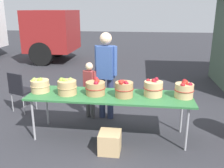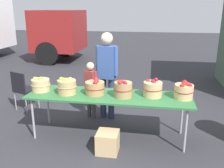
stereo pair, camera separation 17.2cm
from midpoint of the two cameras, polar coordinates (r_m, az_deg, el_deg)
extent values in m
plane|color=#2D2D33|center=(4.42, -1.67, -11.75)|extent=(40.00, 40.00, 0.00)
cube|color=#2D6B38|center=(4.12, -1.75, -2.75)|extent=(2.70, 0.76, 0.03)
cylinder|color=#99999E|center=(4.36, -18.70, -7.84)|extent=(0.04, 0.04, 0.72)
cylinder|color=#99999E|center=(3.98, 15.57, -9.98)|extent=(0.04, 0.04, 0.72)
cylinder|color=#99999E|center=(4.86, -15.65, -4.98)|extent=(0.04, 0.04, 0.72)
cylinder|color=#99999E|center=(4.52, 14.60, -6.56)|extent=(0.04, 0.04, 0.72)
cylinder|color=tan|center=(4.44, -17.20, -0.43)|extent=(0.31, 0.31, 0.21)
torus|color=tan|center=(4.44, -17.21, -0.30)|extent=(0.33, 0.33, 0.01)
sphere|color=#7AA833|center=(4.40, -17.37, 0.83)|extent=(0.08, 0.08, 0.08)
sphere|color=#7AA833|center=(4.41, -17.11, 1.02)|extent=(0.06, 0.06, 0.06)
sphere|color=#8CB738|center=(4.40, -18.70, 0.64)|extent=(0.07, 0.07, 0.07)
sphere|color=#9EC647|center=(4.48, -18.42, 0.91)|extent=(0.08, 0.08, 0.08)
cylinder|color=tan|center=(4.20, -11.38, -0.79)|extent=(0.31, 0.31, 0.23)
torus|color=tan|center=(4.19, -11.39, -0.64)|extent=(0.33, 0.33, 0.01)
sphere|color=#7AA833|center=(4.18, -12.18, 0.86)|extent=(0.07, 0.07, 0.07)
sphere|color=#7AA833|center=(4.16, -11.76, 0.55)|extent=(0.07, 0.07, 0.07)
sphere|color=#8CB738|center=(4.20, -12.67, 0.92)|extent=(0.08, 0.08, 0.08)
sphere|color=#9EC647|center=(4.21, -10.67, 0.94)|extent=(0.08, 0.08, 0.08)
cylinder|color=#A87F51|center=(4.13, -4.99, -0.97)|extent=(0.32, 0.32, 0.21)
torus|color=maroon|center=(4.12, -5.00, -0.83)|extent=(0.34, 0.34, 0.01)
sphere|color=#B22319|center=(4.05, -4.77, 0.45)|extent=(0.07, 0.07, 0.07)
sphere|color=#B22319|center=(4.07, -4.66, 0.61)|extent=(0.07, 0.07, 0.07)
sphere|color=#B22319|center=(4.09, -4.62, 0.72)|extent=(0.08, 0.08, 0.08)
sphere|color=maroon|center=(3.99, -4.93, 0.07)|extent=(0.08, 0.08, 0.08)
sphere|color=maroon|center=(4.20, -4.85, 1.15)|extent=(0.08, 0.08, 0.08)
sphere|color=maroon|center=(4.12, -4.78, 0.47)|extent=(0.07, 0.07, 0.07)
sphere|color=maroon|center=(4.09, -4.60, 0.51)|extent=(0.07, 0.07, 0.07)
cylinder|color=#A87F51|center=(4.00, 1.55, -1.27)|extent=(0.29, 0.29, 0.24)
torus|color=maroon|center=(4.00, 1.55, -1.10)|extent=(0.31, 0.31, 0.01)
sphere|color=maroon|center=(3.93, 1.86, 0.36)|extent=(0.07, 0.07, 0.07)
sphere|color=maroon|center=(3.94, 1.13, 0.06)|extent=(0.07, 0.07, 0.07)
sphere|color=#B22319|center=(3.98, 0.69, 0.45)|extent=(0.07, 0.07, 0.07)
sphere|color=#B22319|center=(4.02, 1.20, 0.51)|extent=(0.07, 0.07, 0.07)
sphere|color=maroon|center=(3.89, 2.08, 0.06)|extent=(0.06, 0.06, 0.06)
sphere|color=#B22319|center=(3.87, 0.83, 0.27)|extent=(0.07, 0.07, 0.07)
cylinder|color=tan|center=(4.08, 8.24, -1.08)|extent=(0.30, 0.30, 0.24)
torus|color=maroon|center=(4.08, 8.25, -0.92)|extent=(0.32, 0.32, 0.01)
sphere|color=maroon|center=(4.12, 8.97, 1.09)|extent=(0.07, 0.07, 0.07)
sphere|color=maroon|center=(4.04, 8.27, 0.75)|extent=(0.07, 0.07, 0.07)
sphere|color=maroon|center=(4.03, 8.57, 0.29)|extent=(0.07, 0.07, 0.07)
sphere|color=maroon|center=(4.09, 7.11, 0.70)|extent=(0.07, 0.07, 0.07)
cylinder|color=tan|center=(4.11, 15.01, -1.48)|extent=(0.29, 0.29, 0.23)
torus|color=maroon|center=(4.10, 15.02, -1.33)|extent=(0.31, 0.31, 0.01)
sphere|color=#B22319|center=(4.07, 15.13, 0.05)|extent=(0.07, 0.07, 0.07)
sphere|color=maroon|center=(3.98, 14.68, -0.31)|extent=(0.07, 0.07, 0.07)
sphere|color=#B22319|center=(4.04, 16.02, -0.24)|extent=(0.08, 0.08, 0.08)
sphere|color=maroon|center=(4.03, 16.27, -0.17)|extent=(0.08, 0.08, 0.08)
sphere|color=maroon|center=(4.17, 15.14, 0.58)|extent=(0.08, 0.08, 0.08)
sphere|color=#B22319|center=(4.10, 15.42, 0.44)|extent=(0.07, 0.07, 0.07)
sphere|color=#B22319|center=(4.12, 14.99, 0.25)|extent=(0.07, 0.07, 0.07)
cylinder|color=#262D4C|center=(4.92, -1.39, -3.36)|extent=(0.12, 0.12, 0.83)
cylinder|color=#262D4C|center=(4.98, -3.27, -3.14)|extent=(0.12, 0.12, 0.83)
cube|color=#334C8C|center=(4.75, -2.44, 5.01)|extent=(0.35, 0.28, 0.62)
sphere|color=beige|center=(4.67, -2.51, 10.37)|extent=(0.22, 0.22, 0.22)
cylinder|color=#334C8C|center=(4.68, -0.35, 5.28)|extent=(0.09, 0.09, 0.55)
cylinder|color=#334C8C|center=(4.80, -4.48, 5.54)|extent=(0.09, 0.09, 0.55)
cylinder|color=#3F3F3F|center=(4.99, -5.45, -4.82)|extent=(0.08, 0.08, 0.55)
cylinder|color=#3F3F3F|center=(5.06, -6.51, -4.56)|extent=(0.08, 0.08, 0.55)
cube|color=maroon|center=(4.87, -6.15, 0.62)|extent=(0.25, 0.22, 0.42)
sphere|color=beige|center=(4.79, -6.27, 4.04)|extent=(0.15, 0.15, 0.15)
cylinder|color=maroon|center=(4.79, -5.00, 0.68)|extent=(0.06, 0.06, 0.37)
cylinder|color=maroon|center=(4.93, -7.29, 1.08)|extent=(0.06, 0.06, 0.37)
cube|color=maroon|center=(10.70, -13.93, 11.79)|extent=(1.82, 2.12, 1.60)
cube|color=black|center=(10.41, -9.55, 13.69)|extent=(0.06, 1.76, 0.80)
cylinder|color=black|center=(11.73, -12.76, 8.35)|extent=(0.90, 0.29, 0.90)
cylinder|color=black|center=(9.99, -16.38, 6.63)|extent=(0.90, 0.29, 0.90)
cube|color=black|center=(5.64, -20.51, -1.52)|extent=(0.52, 0.52, 0.04)
cube|color=black|center=(5.47, -22.15, 0.16)|extent=(0.38, 0.17, 0.40)
cylinder|color=gray|center=(5.70, -17.87, -3.52)|extent=(0.02, 0.02, 0.42)
cylinder|color=gray|center=(5.94, -20.15, -2.91)|extent=(0.02, 0.02, 0.42)
cylinder|color=gray|center=(5.49, -20.41, -4.56)|extent=(0.02, 0.02, 0.42)
cylinder|color=gray|center=(5.74, -22.66, -3.89)|extent=(0.02, 0.02, 0.42)
cube|color=tan|center=(3.90, -1.80, -13.18)|extent=(0.33, 0.33, 0.33)
camera|label=1|loc=(0.09, -91.13, -0.35)|focal=39.94mm
camera|label=2|loc=(0.09, 88.87, 0.35)|focal=39.94mm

